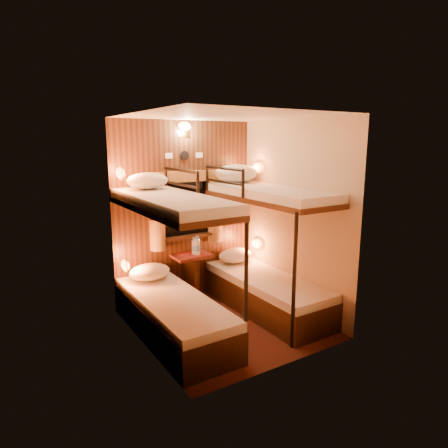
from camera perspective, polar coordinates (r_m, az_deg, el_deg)
floor at (r=4.89m, az=0.26°, el=-14.08°), size 2.10×2.10×0.00m
ceiling at (r=4.41m, az=0.29°, el=15.23°), size 2.10×2.10×0.00m
wall_back at (r=5.40m, az=-5.69°, el=1.76°), size 2.40×0.00×2.40m
wall_front at (r=3.68m, az=9.05°, el=-3.06°), size 2.40×0.00×2.40m
wall_left at (r=4.07m, az=-11.72°, el=-1.73°), size 0.00×2.40×2.40m
wall_right at (r=5.10m, az=9.82°, el=1.04°), size 0.00×2.40×2.40m
back_panel at (r=5.39m, az=-5.62°, el=1.73°), size 2.00×0.03×2.40m
bunk_left at (r=4.45m, az=-7.38°, el=-9.08°), size 0.72×1.90×1.82m
bunk_right at (r=5.09m, az=6.07°, el=-6.34°), size 0.72×1.90×1.82m
window at (r=5.37m, az=-5.47°, el=1.49°), size 1.00×0.12×0.79m
curtains at (r=5.32m, az=-5.32°, el=2.31°), size 1.10×0.22×1.00m
back_fixtures at (r=5.28m, az=-5.67°, el=12.93°), size 0.54×0.09×0.48m
reading_lamps at (r=5.09m, az=-3.94°, el=1.63°), size 2.00×0.20×1.25m
table at (r=5.42m, az=-4.57°, el=-6.75°), size 0.50×0.34×0.66m
bottle_left at (r=5.33m, az=-4.29°, el=-3.34°), size 0.07×0.07×0.23m
bottle_right at (r=5.29m, az=-3.83°, el=-3.28°), size 0.07×0.07×0.26m
sachet_a at (r=5.36m, az=-4.02°, el=-4.31°), size 0.08×0.07×0.01m
sachet_b at (r=5.41m, az=-4.04°, el=-4.13°), size 0.10×0.10×0.01m
pillow_lower_left at (r=5.02m, az=-10.59°, el=-6.74°), size 0.51×0.36×0.20m
pillow_lower_right at (r=5.63m, az=1.65°, el=-4.50°), size 0.50×0.36×0.20m
pillow_upper_left at (r=4.74m, az=-10.86°, el=6.10°), size 0.49×0.35×0.19m
pillow_upper_right at (r=5.42m, az=1.80°, el=7.27°), size 0.62×0.44×0.24m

